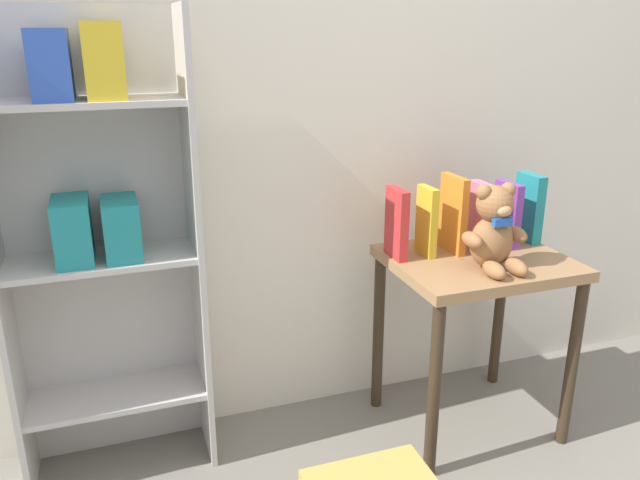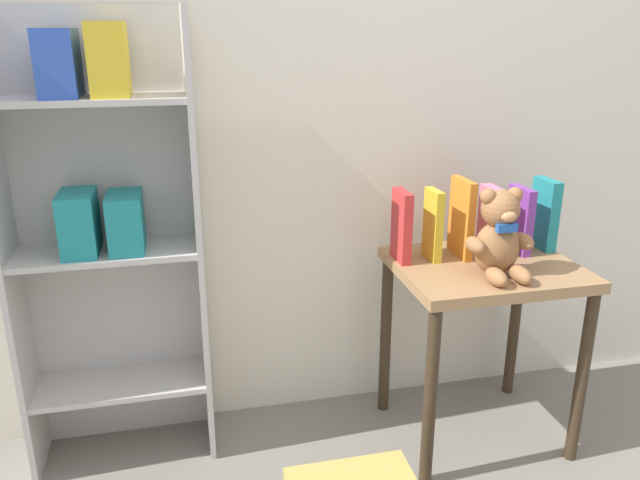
{
  "view_description": "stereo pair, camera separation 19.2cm",
  "coord_description": "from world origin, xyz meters",
  "px_view_note": "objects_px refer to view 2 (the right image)",
  "views": [
    {
      "loc": [
        -0.8,
        -0.48,
        1.37
      ],
      "look_at": [
        -0.2,
        1.24,
        0.75
      ],
      "focal_mm": 35.0,
      "sensor_mm": 36.0,
      "label": 1
    },
    {
      "loc": [
        -0.62,
        -0.53,
        1.37
      ],
      "look_at": [
        -0.2,
        1.24,
        0.75
      ],
      "focal_mm": 35.0,
      "sensor_mm": 36.0,
      "label": 2
    }
  ],
  "objects_px": {
    "book_standing_red": "(402,226)",
    "book_standing_orange": "(462,218)",
    "display_table": "(483,294)",
    "book_standing_yellow": "(433,225)",
    "teddy_bear": "(499,237)",
    "book_standing_purple": "(520,220)",
    "book_standing_pink": "(491,221)",
    "book_standing_teal": "(544,214)",
    "bookshelf_side": "(104,220)"
  },
  "relations": [
    {
      "from": "display_table",
      "to": "book_standing_red",
      "type": "xyz_separation_m",
      "value": [
        -0.26,
        0.1,
        0.23
      ]
    },
    {
      "from": "bookshelf_side",
      "to": "book_standing_red",
      "type": "height_order",
      "value": "bookshelf_side"
    },
    {
      "from": "teddy_bear",
      "to": "book_standing_purple",
      "type": "bearing_deg",
      "value": 45.98
    },
    {
      "from": "display_table",
      "to": "book_standing_purple",
      "type": "xyz_separation_m",
      "value": [
        0.16,
        0.08,
        0.22
      ]
    },
    {
      "from": "teddy_bear",
      "to": "book_standing_pink",
      "type": "bearing_deg",
      "value": 69.47
    },
    {
      "from": "bookshelf_side",
      "to": "book_standing_pink",
      "type": "xyz_separation_m",
      "value": [
        1.24,
        -0.12,
        -0.05
      ]
    },
    {
      "from": "book_standing_orange",
      "to": "book_standing_teal",
      "type": "xyz_separation_m",
      "value": [
        0.31,
        0.01,
        -0.01
      ]
    },
    {
      "from": "display_table",
      "to": "book_standing_red",
      "type": "distance_m",
      "value": 0.36
    },
    {
      "from": "book_standing_yellow",
      "to": "book_standing_teal",
      "type": "bearing_deg",
      "value": 1.0
    },
    {
      "from": "book_standing_orange",
      "to": "book_standing_teal",
      "type": "bearing_deg",
      "value": 0.93
    },
    {
      "from": "bookshelf_side",
      "to": "book_standing_yellow",
      "type": "height_order",
      "value": "bookshelf_side"
    },
    {
      "from": "book_standing_orange",
      "to": "book_standing_yellow",
      "type": "bearing_deg",
      "value": -176.34
    },
    {
      "from": "bookshelf_side",
      "to": "book_standing_red",
      "type": "bearing_deg",
      "value": -6.95
    },
    {
      "from": "teddy_bear",
      "to": "book_standing_pink",
      "type": "height_order",
      "value": "teddy_bear"
    },
    {
      "from": "book_standing_yellow",
      "to": "book_standing_orange",
      "type": "distance_m",
      "value": 0.11
    },
    {
      "from": "teddy_bear",
      "to": "book_standing_orange",
      "type": "bearing_deg",
      "value": 100.51
    },
    {
      "from": "book_standing_yellow",
      "to": "book_standing_purple",
      "type": "bearing_deg",
      "value": -1.85
    },
    {
      "from": "bookshelf_side",
      "to": "display_table",
      "type": "distance_m",
      "value": 1.24
    },
    {
      "from": "teddy_bear",
      "to": "book_standing_red",
      "type": "xyz_separation_m",
      "value": [
        -0.24,
        0.19,
        -0.01
      ]
    },
    {
      "from": "book_standing_yellow",
      "to": "book_standing_purple",
      "type": "distance_m",
      "value": 0.31
    },
    {
      "from": "book_standing_red",
      "to": "book_standing_purple",
      "type": "distance_m",
      "value": 0.42
    },
    {
      "from": "book_standing_yellow",
      "to": "book_standing_pink",
      "type": "bearing_deg",
      "value": -0.71
    },
    {
      "from": "book_standing_pink",
      "to": "book_standing_purple",
      "type": "height_order",
      "value": "book_standing_pink"
    },
    {
      "from": "display_table",
      "to": "book_standing_purple",
      "type": "relative_size",
      "value": 2.85
    },
    {
      "from": "book_standing_orange",
      "to": "book_standing_pink",
      "type": "distance_m",
      "value": 0.11
    },
    {
      "from": "display_table",
      "to": "book_standing_pink",
      "type": "xyz_separation_m",
      "value": [
        0.05,
        0.09,
        0.22
      ]
    },
    {
      "from": "book_standing_pink",
      "to": "book_standing_purple",
      "type": "distance_m",
      "value": 0.1
    },
    {
      "from": "teddy_bear",
      "to": "book_standing_teal",
      "type": "relative_size",
      "value": 1.13
    },
    {
      "from": "book_standing_orange",
      "to": "book_standing_pink",
      "type": "bearing_deg",
      "value": -3.86
    },
    {
      "from": "book_standing_pink",
      "to": "book_standing_purple",
      "type": "bearing_deg",
      "value": -1.18
    },
    {
      "from": "book_standing_purple",
      "to": "book_standing_teal",
      "type": "xyz_separation_m",
      "value": [
        0.1,
        0.02,
        0.01
      ]
    },
    {
      "from": "bookshelf_side",
      "to": "book_standing_orange",
      "type": "distance_m",
      "value": 1.14
    },
    {
      "from": "book_standing_pink",
      "to": "bookshelf_side",
      "type": "bearing_deg",
      "value": 175.91
    },
    {
      "from": "display_table",
      "to": "book_standing_orange",
      "type": "distance_m",
      "value": 0.26
    },
    {
      "from": "bookshelf_side",
      "to": "display_table",
      "type": "relative_size",
      "value": 2.23
    },
    {
      "from": "book_standing_yellow",
      "to": "book_standing_orange",
      "type": "relative_size",
      "value": 0.9
    },
    {
      "from": "book_standing_purple",
      "to": "book_standing_teal",
      "type": "bearing_deg",
      "value": 9.06
    },
    {
      "from": "book_standing_red",
      "to": "book_standing_orange",
      "type": "bearing_deg",
      "value": -0.73
    },
    {
      "from": "bookshelf_side",
      "to": "book_standing_orange",
      "type": "bearing_deg",
      "value": -5.88
    },
    {
      "from": "book_standing_red",
      "to": "book_standing_pink",
      "type": "relative_size",
      "value": 1.02
    },
    {
      "from": "book_standing_orange",
      "to": "book_standing_purple",
      "type": "distance_m",
      "value": 0.21
    },
    {
      "from": "book_standing_yellow",
      "to": "book_standing_purple",
      "type": "relative_size",
      "value": 1.04
    },
    {
      "from": "teddy_bear",
      "to": "book_standing_orange",
      "type": "relative_size",
      "value": 1.05
    },
    {
      "from": "display_table",
      "to": "book_standing_teal",
      "type": "height_order",
      "value": "book_standing_teal"
    },
    {
      "from": "book_standing_yellow",
      "to": "book_standing_pink",
      "type": "height_order",
      "value": "book_standing_yellow"
    },
    {
      "from": "display_table",
      "to": "book_standing_yellow",
      "type": "relative_size",
      "value": 2.75
    },
    {
      "from": "bookshelf_side",
      "to": "book_standing_yellow",
      "type": "xyz_separation_m",
      "value": [
        1.03,
        -0.12,
        -0.05
      ]
    },
    {
      "from": "bookshelf_side",
      "to": "book_standing_orange",
      "type": "height_order",
      "value": "bookshelf_side"
    },
    {
      "from": "book_standing_pink",
      "to": "book_standing_red",
      "type": "bearing_deg",
      "value": 179.8
    },
    {
      "from": "book_standing_red",
      "to": "book_standing_orange",
      "type": "relative_size",
      "value": 0.89
    }
  ]
}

